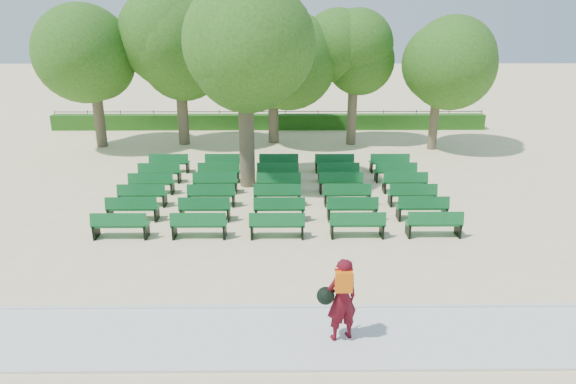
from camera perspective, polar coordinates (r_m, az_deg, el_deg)
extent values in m
plane|color=beige|center=(17.91, -3.34, -2.30)|extent=(120.00, 120.00, 0.00)
cube|color=silver|center=(11.33, -5.15, -15.82)|extent=(30.00, 2.20, 0.06)
cube|color=silver|center=(12.28, -4.73, -12.69)|extent=(30.00, 0.12, 0.10)
cube|color=#225616|center=(31.28, -2.15, 7.79)|extent=(26.00, 0.70, 0.90)
cube|color=#0F5A27|center=(19.12, -1.05, 0.47)|extent=(1.71, 0.52, 0.06)
cube|color=#0F5A27|center=(18.85, -1.06, 0.96)|extent=(1.71, 0.17, 0.40)
cylinder|color=brown|center=(20.35, -4.60, 5.40)|extent=(0.60, 0.60, 3.48)
ellipsoid|color=#2C5D18|center=(19.85, -4.85, 14.48)|extent=(5.38, 5.38, 4.84)
imported|color=#4C0A14|center=(10.80, 6.00, -11.79)|extent=(0.78, 0.64, 1.84)
cube|color=#E3600B|center=(10.36, 6.23, -9.87)|extent=(0.34, 0.17, 0.43)
sphere|color=black|center=(10.65, 4.19, -11.43)|extent=(0.37, 0.37, 0.37)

